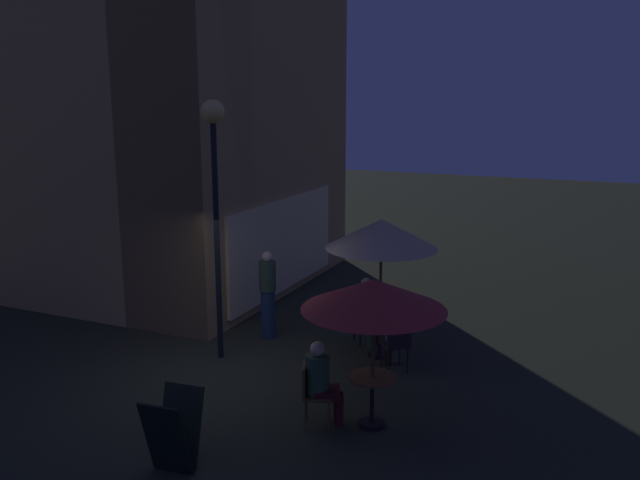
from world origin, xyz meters
name	(u,v)px	position (x,y,z in m)	size (l,w,h in m)	color
ground_plane	(224,379)	(0.00, 0.00, 0.00)	(60.00, 60.00, 0.00)	#292D1E
cafe_building	(169,81)	(3.56, 3.43, 4.89)	(7.00, 7.22, 9.79)	tan
street_lamp_near_corner	(214,165)	(0.79, 0.55, 3.43)	(0.40, 0.40, 4.52)	black
menu_sandwich_board	(173,432)	(-2.58, -0.90, 0.52)	(0.73, 0.61, 1.00)	black
cafe_table_0	(372,391)	(-0.50, -2.76, 0.52)	(0.67, 0.67, 0.75)	black
cafe_table_1	(380,328)	(1.99, -2.02, 0.53)	(0.73, 0.73, 0.73)	black
patio_umbrella_0	(374,295)	(-0.50, -2.76, 1.93)	(2.01, 2.01, 2.15)	black
patio_umbrella_1	(381,234)	(1.99, -2.02, 2.23)	(1.95, 1.95, 2.50)	black
cafe_chair_0	(311,389)	(-0.82, -1.97, 0.55)	(0.53, 0.53, 0.91)	brown
cafe_chair_1	(397,341)	(1.38, -2.54, 0.58)	(0.59, 0.59, 0.96)	black
cafe_chair_2	(364,314)	(2.59, -1.51, 0.52)	(0.59, 0.59, 0.87)	black
patron_seated_0	(321,378)	(-0.77, -2.10, 0.71)	(0.45, 0.53, 1.25)	#44151A
patron_seated_1	(394,330)	(1.49, -2.44, 0.72)	(0.50, 0.48, 1.27)	black
patron_seated_2	(367,307)	(2.48, -1.60, 0.71)	(0.50, 0.49, 1.26)	#264A2D
patron_standing_3	(268,295)	(2.00, 0.24, 0.86)	(0.32, 0.32, 1.71)	#253650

